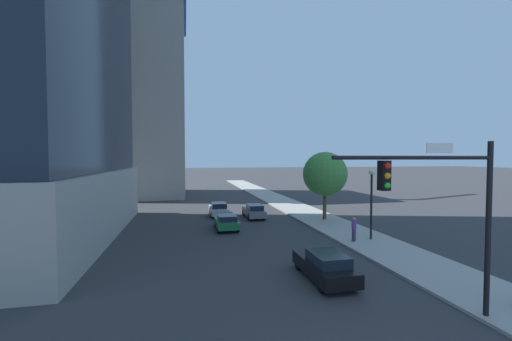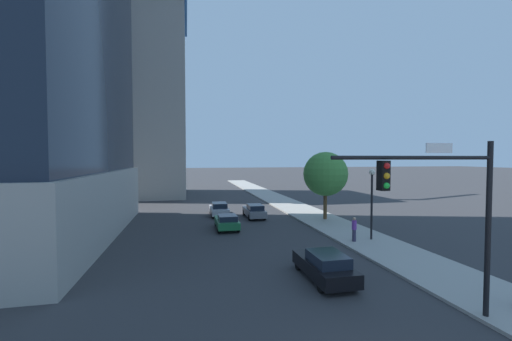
# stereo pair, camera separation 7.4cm
# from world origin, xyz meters

# --- Properties ---
(sidewalk) EXTENTS (4.57, 120.00, 0.15)m
(sidewalk) POSITION_xyz_m (7.96, 20.00, 0.07)
(sidewalk) COLOR #9E9B93
(sidewalk) RESTS_ON ground
(construction_building) EXTENTS (25.59, 16.83, 40.31)m
(construction_building) POSITION_xyz_m (-11.86, 49.97, 17.87)
(construction_building) COLOR #9E9B93
(construction_building) RESTS_ON ground
(traffic_light_pole) EXTENTS (6.59, 0.48, 6.72)m
(traffic_light_pole) POSITION_xyz_m (4.06, 3.88, 4.79)
(traffic_light_pole) COLOR black
(traffic_light_pole) RESTS_ON sidewalk
(street_lamp) EXTENTS (0.44, 0.44, 5.26)m
(street_lamp) POSITION_xyz_m (8.32, 15.22, 3.64)
(street_lamp) COLOR black
(street_lamp) RESTS_ON sidewalk
(street_tree) EXTENTS (4.39, 4.39, 6.70)m
(street_tree) POSITION_xyz_m (8.31, 23.35, 4.65)
(street_tree) COLOR brown
(street_tree) RESTS_ON sidewalk
(car_gray) EXTENTS (1.75, 4.59, 1.44)m
(car_gray) POSITION_xyz_m (1.70, 26.33, 0.71)
(car_gray) COLOR slate
(car_gray) RESTS_ON ground
(car_silver) EXTENTS (1.81, 4.33, 1.44)m
(car_silver) POSITION_xyz_m (-1.77, 28.31, 0.71)
(car_silver) COLOR #B7B7BC
(car_silver) RESTS_ON ground
(car_green) EXTENTS (1.84, 4.04, 1.33)m
(car_green) POSITION_xyz_m (-1.77, 21.49, 0.67)
(car_green) COLOR #1E6638
(car_green) RESTS_ON ground
(car_black) EXTENTS (1.88, 4.50, 1.47)m
(car_black) POSITION_xyz_m (1.70, 8.94, 0.73)
(car_black) COLOR black
(car_black) RESTS_ON ground
(pedestrian_purple_shirt) EXTENTS (0.34, 0.34, 1.77)m
(pedestrian_purple_shirt) POSITION_xyz_m (6.75, 14.96, 1.06)
(pedestrian_purple_shirt) COLOR #38334C
(pedestrian_purple_shirt) RESTS_ON sidewalk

